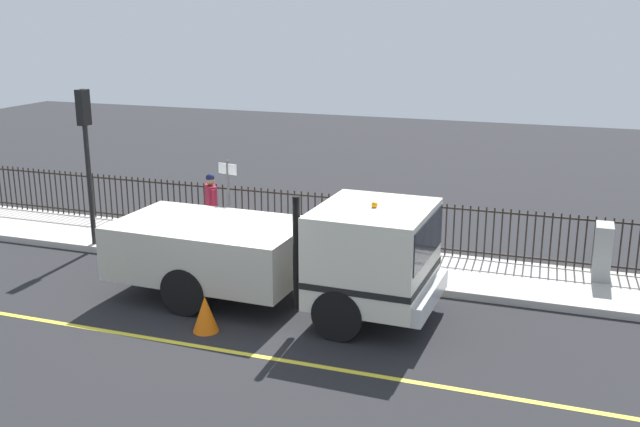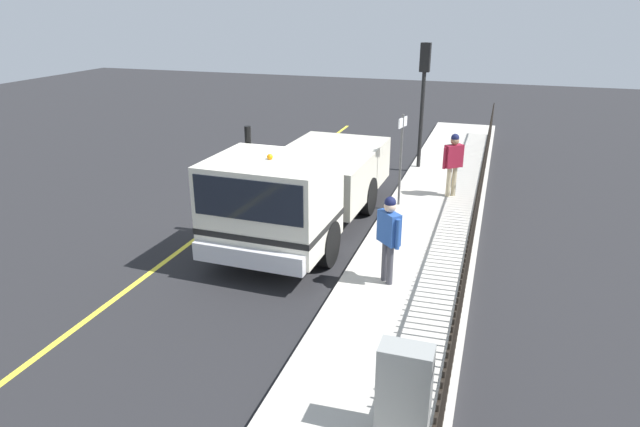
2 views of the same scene
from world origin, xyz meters
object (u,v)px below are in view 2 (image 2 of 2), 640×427
worker_standing (389,231)px  utility_cabinet (404,391)px  work_truck (300,186)px  pedestrian_distant (453,158)px  traffic_light_near (424,80)px  street_sign (401,149)px  traffic_cone (258,198)px

worker_standing → utility_cabinet: 3.93m
work_truck → utility_cabinet: bearing=122.2°
pedestrian_distant → traffic_light_near: 3.36m
pedestrian_distant → street_sign: size_ratio=0.73×
traffic_cone → street_sign: (3.46, 1.20, 1.28)m
work_truck → traffic_light_near: 6.62m
work_truck → traffic_light_near: size_ratio=1.76×
traffic_light_near → traffic_cone: traffic_light_near is taller
traffic_cone → work_truck: bearing=-37.2°
worker_standing → traffic_cone: (-4.03, 3.13, -0.85)m
work_truck → utility_cabinet: size_ratio=5.52×
traffic_cone → street_sign: bearing=19.1°
work_truck → pedestrian_distant: work_truck is taller
pedestrian_distant → street_sign: street_sign is taller
traffic_light_near → traffic_cone: (-3.40, -4.93, -2.53)m
utility_cabinet → traffic_cone: size_ratio=1.76×
utility_cabinet → street_sign: 8.31m
traffic_cone → traffic_light_near: bearing=55.4°
utility_cabinet → work_truck: bearing=120.7°
pedestrian_distant → utility_cabinet: (0.33, -9.23, -0.44)m
work_truck → traffic_light_near: traffic_light_near is taller
worker_standing → utility_cabinet: bearing=148.2°
worker_standing → pedestrian_distant: 5.48m
worker_standing → traffic_cone: size_ratio=2.45×
pedestrian_distant → traffic_light_near: (-1.27, 2.63, 1.67)m
pedestrian_distant → street_sign: bearing=-177.6°
street_sign → utility_cabinet: bearing=-79.3°
pedestrian_distant → utility_cabinet: bearing=-127.9°
work_truck → traffic_cone: (-1.61, 1.22, -0.88)m
worker_standing → traffic_light_near: (-0.63, 8.07, 1.68)m
utility_cabinet → street_sign: (-1.54, 8.12, 0.86)m
street_sign → work_truck: bearing=-127.3°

